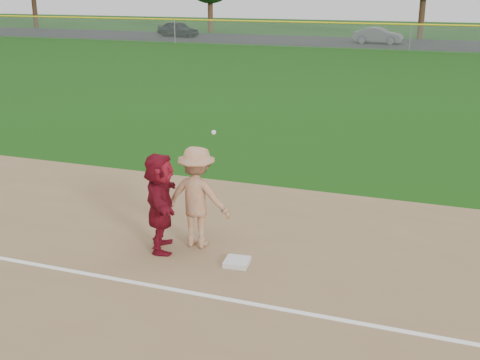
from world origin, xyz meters
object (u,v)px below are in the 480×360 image
(first_base, at_px, (237,262))
(car_left, at_px, (178,29))
(car_mid, at_px, (378,36))
(base_runner, at_px, (160,202))

(first_base, distance_m, car_left, 50.92)
(first_base, distance_m, car_mid, 44.86)
(first_base, distance_m, base_runner, 1.85)
(car_mid, bearing_deg, base_runner, -174.76)
(first_base, xyz_separation_m, base_runner, (-1.60, 0.14, 0.92))
(first_base, height_order, base_runner, base_runner)
(car_left, distance_m, car_mid, 19.46)
(first_base, bearing_deg, car_mid, 94.35)
(car_left, bearing_deg, car_mid, -76.65)
(car_mid, bearing_deg, car_left, 90.64)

